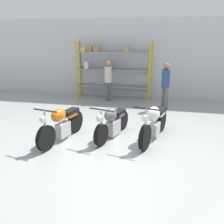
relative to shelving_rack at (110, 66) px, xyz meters
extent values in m
plane|color=#9EA3A0|center=(1.08, -5.00, -1.46)|extent=(30.00, 30.00, 0.00)
cube|color=silver|center=(1.08, 0.38, 0.34)|extent=(30.00, 0.08, 3.60)
cylinder|color=gold|center=(-1.57, -0.26, -0.17)|extent=(0.08, 0.08, 2.59)
cylinder|color=gold|center=(1.85, -0.26, -0.17)|extent=(0.08, 0.08, 2.59)
cylinder|color=gold|center=(-1.57, 0.29, -0.17)|extent=(0.08, 0.08, 2.59)
cylinder|color=gold|center=(1.85, 0.29, -0.17)|extent=(0.08, 0.08, 2.59)
cube|color=gray|center=(0.14, 0.01, -0.92)|extent=(3.41, 0.55, 0.05)
cube|color=gray|center=(0.14, 0.01, -0.14)|extent=(3.41, 0.55, 0.05)
cube|color=gray|center=(0.14, 0.01, 0.64)|extent=(3.41, 0.55, 0.05)
cube|color=tan|center=(-1.02, 0.05, 0.77)|extent=(0.34, 0.27, 0.20)
cube|color=tan|center=(-0.02, 0.02, 0.04)|extent=(0.22, 0.26, 0.31)
cube|color=#A87F51|center=(-0.59, -0.09, 0.80)|extent=(0.28, 0.28, 0.27)
cube|color=silver|center=(-1.09, -0.09, 0.04)|extent=(0.20, 0.23, 0.31)
cube|color=tan|center=(-1.22, -0.08, 0.77)|extent=(0.23, 0.32, 0.20)
cube|color=tan|center=(0.78, -0.12, 0.81)|extent=(0.20, 0.26, 0.28)
cylinder|color=black|center=(-0.34, -6.00, -1.13)|extent=(0.25, 0.68, 0.67)
cylinder|color=black|center=(-0.05, -4.62, -1.13)|extent=(0.25, 0.68, 0.67)
cube|color=#ADADB2|center=(-0.19, -5.26, -1.16)|extent=(0.30, 0.51, 0.40)
ellipsoid|color=orange|center=(-0.22, -5.43, -0.68)|extent=(0.40, 0.59, 0.35)
cube|color=black|center=(-0.10, -4.86, -0.74)|extent=(0.36, 0.63, 0.10)
cube|color=orange|center=(-0.10, -4.86, -0.83)|extent=(0.29, 0.45, 0.12)
cylinder|color=#ADADB2|center=(-0.34, -5.98, -0.77)|extent=(0.06, 0.06, 0.72)
sphere|color=silver|center=(-0.35, -6.05, -0.61)|extent=(0.19, 0.19, 0.19)
cylinder|color=black|center=(-0.33, -5.95, -0.41)|extent=(0.69, 0.18, 0.04)
cylinder|color=black|center=(0.95, -5.40, -1.17)|extent=(0.28, 0.61, 0.59)
cylinder|color=black|center=(1.30, -4.09, -1.17)|extent=(0.28, 0.61, 0.59)
cube|color=#ADADB2|center=(1.14, -4.70, -1.20)|extent=(0.37, 0.56, 0.43)
ellipsoid|color=slate|center=(1.09, -4.86, -0.76)|extent=(0.43, 0.57, 0.36)
cube|color=black|center=(1.23, -4.36, -0.82)|extent=(0.37, 0.55, 0.10)
cube|color=slate|center=(1.24, -4.32, -0.91)|extent=(0.30, 0.39, 0.12)
cylinder|color=#ADADB2|center=(0.95, -5.38, -0.82)|extent=(0.06, 0.06, 0.68)
sphere|color=silver|center=(0.94, -5.45, -0.69)|extent=(0.20, 0.20, 0.20)
cylinder|color=black|center=(0.96, -5.35, -0.48)|extent=(0.73, 0.23, 0.04)
cylinder|color=black|center=(2.11, -5.42, -1.13)|extent=(0.29, 0.68, 0.67)
cylinder|color=black|center=(2.49, -3.97, -1.13)|extent=(0.29, 0.68, 0.67)
cube|color=#ADADB2|center=(2.32, -4.65, -1.16)|extent=(0.32, 0.44, 0.33)
ellipsoid|color=silver|center=(2.27, -4.81, -0.68)|extent=(0.46, 0.61, 0.40)
cube|color=black|center=(2.42, -4.25, -0.73)|extent=(0.42, 0.64, 0.10)
cube|color=silver|center=(2.43, -4.23, -0.82)|extent=(0.34, 0.46, 0.12)
cylinder|color=#ADADB2|center=(2.12, -5.40, -0.75)|extent=(0.06, 0.06, 0.75)
sphere|color=silver|center=(2.10, -5.47, -0.60)|extent=(0.19, 0.19, 0.19)
cylinder|color=black|center=(2.13, -5.37, -0.38)|extent=(0.72, 0.22, 0.04)
cylinder|color=#595960|center=(2.49, -1.33, -1.02)|extent=(0.13, 0.13, 0.88)
cylinder|color=#595960|center=(2.63, -1.44, -1.02)|extent=(0.13, 0.13, 0.88)
cylinder|color=navy|center=(2.56, -1.38, -0.24)|extent=(0.45, 0.45, 0.70)
sphere|color=#9E7051|center=(2.56, -1.38, 0.23)|extent=(0.24, 0.24, 0.24)
cylinder|color=#595960|center=(0.16, -0.68, -1.03)|extent=(0.13, 0.13, 0.86)
cylinder|color=#595960|center=(0.00, -0.78, -1.03)|extent=(0.13, 0.13, 0.86)
cylinder|color=beige|center=(0.08, -0.73, -0.26)|extent=(0.44, 0.44, 0.68)
sphere|color=#9E7051|center=(0.08, -0.73, 0.19)|extent=(0.23, 0.23, 0.23)
camera|label=1|loc=(2.52, -11.37, 1.36)|focal=40.00mm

